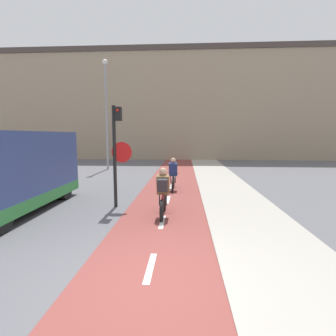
# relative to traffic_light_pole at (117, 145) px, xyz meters

# --- Properties ---
(ground_plane) EXTENTS (120.00, 120.00, 0.00)m
(ground_plane) POSITION_rel_traffic_light_pole_xyz_m (1.61, -4.50, -2.05)
(ground_plane) COLOR #5B5B60
(bike_lane) EXTENTS (2.48, 60.00, 0.02)m
(bike_lane) POSITION_rel_traffic_light_pole_xyz_m (1.61, -4.50, -2.04)
(bike_lane) COLOR brown
(bike_lane) RESTS_ON ground_plane
(sidewalk_strip) EXTENTS (2.40, 60.00, 0.05)m
(sidewalk_strip) POSITION_rel_traffic_light_pole_xyz_m (4.05, -4.50, -2.03)
(sidewalk_strip) COLOR #A8A399
(sidewalk_strip) RESTS_ON ground_plane
(building_row_background) EXTENTS (60.00, 5.20, 10.75)m
(building_row_background) POSITION_rel_traffic_light_pole_xyz_m (1.61, 19.44, 3.33)
(building_row_background) COLOR gray
(building_row_background) RESTS_ON ground_plane
(traffic_light_pole) EXTENTS (0.67, 0.25, 3.32)m
(traffic_light_pole) POSITION_rel_traffic_light_pole_xyz_m (0.00, 0.00, 0.00)
(traffic_light_pole) COLOR black
(traffic_light_pole) RESTS_ON ground_plane
(street_lamp_far) EXTENTS (0.36, 0.36, 7.47)m
(street_lamp_far) POSITION_rel_traffic_light_pole_xyz_m (-3.22, 9.69, 2.46)
(street_lamp_far) COLOR gray
(street_lamp_far) RESTS_ON ground_plane
(cyclist_near) EXTENTS (0.46, 1.64, 1.45)m
(cyclist_near) POSITION_rel_traffic_light_pole_xyz_m (1.58, -0.94, -1.35)
(cyclist_near) COLOR black
(cyclist_near) RESTS_ON ground_plane
(cyclist_far) EXTENTS (0.46, 1.59, 1.41)m
(cyclist_far) POSITION_rel_traffic_light_pole_xyz_m (1.71, 2.81, -1.40)
(cyclist_far) COLOR black
(cyclist_far) RESTS_ON ground_plane
(van) EXTENTS (2.09, 5.33, 2.50)m
(van) POSITION_rel_traffic_light_pole_xyz_m (-3.15, -0.83, -0.82)
(van) COLOR #334784
(van) RESTS_ON ground_plane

